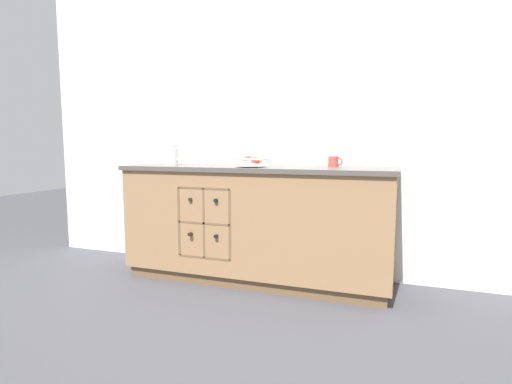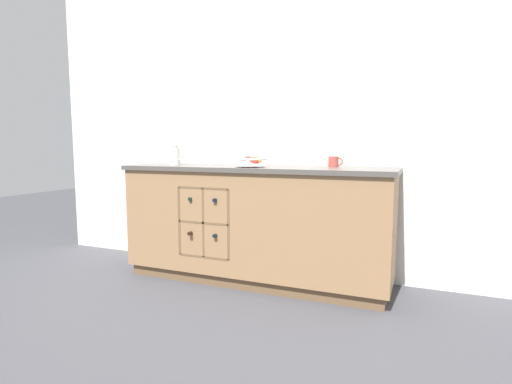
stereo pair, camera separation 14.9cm
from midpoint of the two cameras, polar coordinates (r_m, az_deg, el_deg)
ground_plane at (r=3.27m, az=-1.34°, el=-12.49°), size 14.00×14.00×0.00m
back_wall at (r=3.43m, az=0.76°, el=10.03°), size 4.48×0.06×2.55m
kitchen_island at (r=3.15m, az=-1.43°, el=-4.49°), size 2.12×0.61×0.91m
fruit_bowl at (r=2.99m, az=-2.11°, el=4.43°), size 0.26×0.26×0.08m
white_pitcher at (r=3.35m, az=-13.10°, el=5.22°), size 0.16×0.10×0.16m
ceramic_mug at (r=3.06m, az=9.68°, el=4.31°), size 0.11×0.08×0.08m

